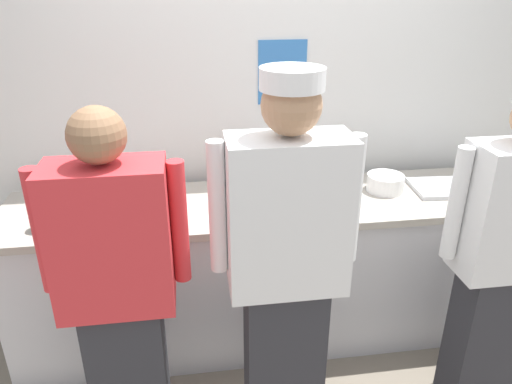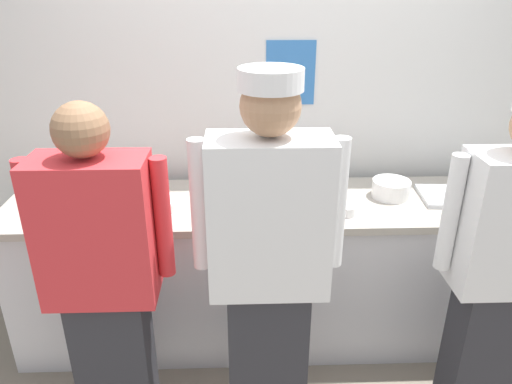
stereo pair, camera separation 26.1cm
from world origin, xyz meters
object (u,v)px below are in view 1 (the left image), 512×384
at_px(ramekin_red_sauce, 66,211).
at_px(ramekin_yellow_sauce, 348,206).
at_px(plate_stack_front, 162,208).
at_px(squeeze_bottle_primary, 239,174).
at_px(plate_stack_rear, 385,183).
at_px(chef_near_left, 118,289).
at_px(ramekin_green_sauce, 102,199).
at_px(chef_center, 286,264).
at_px(deli_cup, 40,222).
at_px(chef_far_right, 505,253).
at_px(ramekin_orange_sauce, 233,210).
at_px(sheet_tray, 455,187).
at_px(mixing_bowl_steel, 289,188).

bearing_deg(ramekin_red_sauce, ramekin_yellow_sauce, -6.06).
relative_size(plate_stack_front, squeeze_bottle_primary, 0.96).
height_order(plate_stack_front, ramekin_red_sauce, plate_stack_front).
height_order(plate_stack_front, ramekin_yellow_sauce, ramekin_yellow_sauce).
bearing_deg(plate_stack_rear, chef_near_left, -153.52).
xyz_separation_m(chef_near_left, ramekin_green_sauce, (-0.17, 0.77, 0.06)).
relative_size(chef_center, deli_cup, 19.21).
height_order(chef_far_right, ramekin_green_sauce, chef_far_right).
height_order(plate_stack_rear, ramekin_orange_sauce, plate_stack_rear).
relative_size(chef_far_right, squeeze_bottle_primary, 8.19).
bearing_deg(deli_cup, chef_center, -25.38).
height_order(squeeze_bottle_primary, ramekin_green_sauce, squeeze_bottle_primary).
relative_size(squeeze_bottle_primary, ramekin_red_sauce, 2.07).
bearing_deg(chef_center, ramekin_green_sauce, 137.03).
bearing_deg(chef_far_right, ramekin_yellow_sauce, 141.42).
relative_size(sheet_tray, squeeze_bottle_primary, 2.46).
distance_m(plate_stack_front, deli_cup, 0.59).
bearing_deg(deli_cup, chef_far_right, -12.77).
xyz_separation_m(ramekin_yellow_sauce, ramekin_green_sauce, (-1.29, 0.29, -0.00)).
height_order(ramekin_orange_sauce, deli_cup, deli_cup).
distance_m(mixing_bowl_steel, squeeze_bottle_primary, 0.30).
xyz_separation_m(plate_stack_front, ramekin_green_sauce, (-0.33, 0.16, -0.00)).
bearing_deg(ramekin_green_sauce, ramekin_orange_sauce, -19.16).
height_order(squeeze_bottle_primary, ramekin_red_sauce, squeeze_bottle_primary).
relative_size(plate_stack_front, plate_stack_rear, 0.91).
relative_size(chef_near_left, ramekin_orange_sauce, 16.95).
xyz_separation_m(chef_near_left, squeeze_bottle_primary, (0.59, 0.84, 0.14)).
xyz_separation_m(chef_center, ramekin_orange_sauce, (-0.17, 0.56, -0.01)).
distance_m(sheet_tray, ramekin_orange_sauce, 1.31).
relative_size(plate_stack_rear, ramekin_red_sauce, 2.19).
relative_size(mixing_bowl_steel, ramekin_orange_sauce, 3.87).
relative_size(chef_far_right, plate_stack_rear, 7.77).
distance_m(chef_center, squeeze_bottle_primary, 0.87).
relative_size(chef_far_right, plate_stack_front, 8.50).
bearing_deg(plate_stack_rear, sheet_tray, -5.76).
height_order(plate_stack_rear, squeeze_bottle_primary, squeeze_bottle_primary).
distance_m(chef_far_right, squeeze_bottle_primary, 1.40).
xyz_separation_m(sheet_tray, squeeze_bottle_primary, (-1.23, 0.18, 0.08)).
distance_m(chef_near_left, ramekin_yellow_sauce, 1.23).
relative_size(ramekin_yellow_sauce, deli_cup, 0.95).
bearing_deg(chef_center, chef_near_left, 177.71).
height_order(plate_stack_rear, sheet_tray, plate_stack_rear).
bearing_deg(plate_stack_rear, ramekin_red_sauce, -177.90).
xyz_separation_m(chef_near_left, ramekin_red_sauce, (-0.32, 0.64, 0.06)).
distance_m(plate_stack_rear, deli_cup, 1.84).
height_order(chef_near_left, chef_center, chef_center).
bearing_deg(ramekin_orange_sauce, ramekin_yellow_sauce, -4.38).
xyz_separation_m(sheet_tray, deli_cup, (-2.24, -0.16, 0.03)).
bearing_deg(plate_stack_front, deli_cup, -169.30).
distance_m(mixing_bowl_steel, sheet_tray, 0.98).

